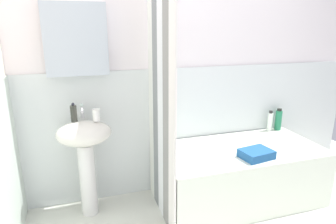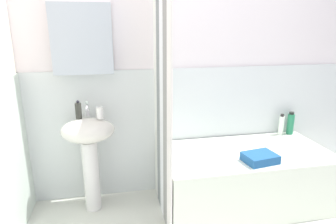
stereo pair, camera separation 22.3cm
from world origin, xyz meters
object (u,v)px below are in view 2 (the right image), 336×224
at_px(toothbrush_cup, 100,113).
at_px(shampoo_bottle, 281,125).
at_px(bathtub, 244,177).
at_px(towel_folded, 260,158).
at_px(sink, 89,144).
at_px(soap_dispenser, 78,110).
at_px(body_wash_bottle, 290,124).

relative_size(toothbrush_cup, shampoo_bottle, 0.44).
xyz_separation_m(bathtub, towel_folded, (0.02, -0.22, 0.29)).
bearing_deg(sink, shampoo_bottle, 4.18).
distance_m(sink, shampoo_bottle, 1.87).
relative_size(bathtub, shampoo_bottle, 6.75).
distance_m(soap_dispenser, towel_folded, 1.53).
distance_m(sink, bathtub, 1.40).
distance_m(sink, soap_dispenser, 0.30).
relative_size(soap_dispenser, shampoo_bottle, 0.71).
bearing_deg(soap_dispenser, towel_folded, -16.81).
bearing_deg(sink, soap_dispenser, 155.32).
bearing_deg(towel_folded, shampoo_bottle, 46.46).
distance_m(sink, body_wash_bottle, 1.97).
bearing_deg(toothbrush_cup, sink, 177.22).
bearing_deg(soap_dispenser, sink, -24.68).
bearing_deg(bathtub, shampoo_bottle, 31.25).
height_order(bathtub, shampoo_bottle, shampoo_bottle).
xyz_separation_m(toothbrush_cup, shampoo_bottle, (1.76, 0.14, -0.27)).
bearing_deg(soap_dispenser, body_wash_bottle, 3.07).
bearing_deg(body_wash_bottle, sink, -175.96).
distance_m(soap_dispenser, shampoo_bottle, 1.95).
relative_size(sink, bathtub, 0.57).
height_order(sink, towel_folded, sink).
bearing_deg(sink, body_wash_bottle, 4.04).
height_order(toothbrush_cup, body_wash_bottle, toothbrush_cup).
bearing_deg(shampoo_bottle, sink, -175.82).
xyz_separation_m(sink, towel_folded, (1.36, -0.40, -0.07)).
height_order(body_wash_bottle, towel_folded, body_wash_bottle).
height_order(soap_dispenser, toothbrush_cup, soap_dispenser).
height_order(body_wash_bottle, shampoo_bottle, body_wash_bottle).
distance_m(body_wash_bottle, shampoo_bottle, 0.10).
height_order(toothbrush_cup, towel_folded, toothbrush_cup).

